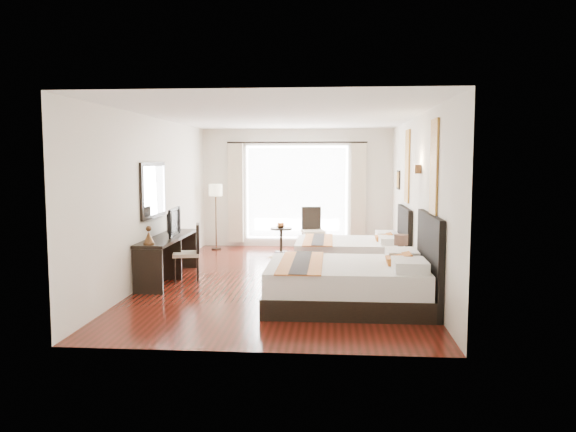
# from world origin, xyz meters

# --- Properties ---
(floor) EXTENTS (4.50, 7.50, 0.01)m
(floor) POSITION_xyz_m (0.00, 0.00, -0.01)
(floor) COLOR #39130A
(floor) RESTS_ON ground
(ceiling) EXTENTS (4.50, 7.50, 0.02)m
(ceiling) POSITION_xyz_m (0.00, 0.00, 2.79)
(ceiling) COLOR white
(ceiling) RESTS_ON wall_headboard
(wall_headboard) EXTENTS (0.01, 7.50, 2.80)m
(wall_headboard) POSITION_xyz_m (2.25, 0.00, 1.40)
(wall_headboard) COLOR silver
(wall_headboard) RESTS_ON floor
(wall_desk) EXTENTS (0.01, 7.50, 2.80)m
(wall_desk) POSITION_xyz_m (-2.25, 0.00, 1.40)
(wall_desk) COLOR silver
(wall_desk) RESTS_ON floor
(wall_window) EXTENTS (4.50, 0.01, 2.80)m
(wall_window) POSITION_xyz_m (0.00, 3.75, 1.40)
(wall_window) COLOR silver
(wall_window) RESTS_ON floor
(wall_entry) EXTENTS (4.50, 0.01, 2.80)m
(wall_entry) POSITION_xyz_m (0.00, -3.75, 1.40)
(wall_entry) COLOR silver
(wall_entry) RESTS_ON floor
(window_glass) EXTENTS (2.40, 0.02, 2.20)m
(window_glass) POSITION_xyz_m (0.00, 3.73, 1.30)
(window_glass) COLOR white
(window_glass) RESTS_ON wall_window
(sheer_curtain) EXTENTS (2.30, 0.02, 2.10)m
(sheer_curtain) POSITION_xyz_m (0.00, 3.67, 1.30)
(sheer_curtain) COLOR white
(sheer_curtain) RESTS_ON wall_window
(drape_left) EXTENTS (0.35, 0.14, 2.35)m
(drape_left) POSITION_xyz_m (-1.45, 3.63, 1.28)
(drape_left) COLOR #C2AC96
(drape_left) RESTS_ON floor
(drape_right) EXTENTS (0.35, 0.14, 2.35)m
(drape_right) POSITION_xyz_m (1.45, 3.63, 1.28)
(drape_right) COLOR #C2AC96
(drape_right) RESTS_ON floor
(art_panel_near) EXTENTS (0.03, 0.50, 1.35)m
(art_panel_near) POSITION_xyz_m (2.23, -1.70, 1.95)
(art_panel_near) COLOR maroon
(art_panel_near) RESTS_ON wall_headboard
(art_panel_far) EXTENTS (0.03, 0.50, 1.35)m
(art_panel_far) POSITION_xyz_m (2.23, 1.05, 1.95)
(art_panel_far) COLOR maroon
(art_panel_far) RESTS_ON wall_headboard
(wall_sconce) EXTENTS (0.10, 0.14, 0.14)m
(wall_sconce) POSITION_xyz_m (2.19, -0.47, 1.92)
(wall_sconce) COLOR #432C18
(wall_sconce) RESTS_ON wall_headboard
(mirror_frame) EXTENTS (0.04, 1.25, 0.95)m
(mirror_frame) POSITION_xyz_m (-2.22, -0.18, 1.55)
(mirror_frame) COLOR black
(mirror_frame) RESTS_ON wall_desk
(mirror_glass) EXTENTS (0.01, 1.12, 0.82)m
(mirror_glass) POSITION_xyz_m (-2.19, -0.18, 1.55)
(mirror_glass) COLOR white
(mirror_glass) RESTS_ON mirror_frame
(bed_near) EXTENTS (2.33, 1.81, 1.32)m
(bed_near) POSITION_xyz_m (1.14, -1.70, 0.34)
(bed_near) COLOR black
(bed_near) RESTS_ON floor
(bed_far) EXTENTS (2.10, 1.64, 1.18)m
(bed_far) POSITION_xyz_m (1.25, 1.05, 0.31)
(bed_far) COLOR black
(bed_far) RESTS_ON floor
(nightstand) EXTENTS (0.37, 0.46, 0.44)m
(nightstand) POSITION_xyz_m (1.96, -0.47, 0.22)
(nightstand) COLOR black
(nightstand) RESTS_ON floor
(table_lamp) EXTENTS (0.23, 0.23, 0.36)m
(table_lamp) POSITION_xyz_m (1.96, -0.42, 0.74)
(table_lamp) COLOR black
(table_lamp) RESTS_ON nightstand
(vase) EXTENTS (0.12, 0.12, 0.12)m
(vase) POSITION_xyz_m (1.99, -0.65, 0.56)
(vase) COLOR black
(vase) RESTS_ON nightstand
(console_desk) EXTENTS (0.50, 2.20, 0.76)m
(console_desk) POSITION_xyz_m (-1.99, -0.18, 0.38)
(console_desk) COLOR black
(console_desk) RESTS_ON floor
(television) EXTENTS (0.18, 0.84, 0.48)m
(television) POSITION_xyz_m (-1.97, -0.09, 1.00)
(television) COLOR black
(television) RESTS_ON console_desk
(bronze_figurine) EXTENTS (0.21, 0.21, 0.26)m
(bronze_figurine) POSITION_xyz_m (-1.99, -1.16, 0.88)
(bronze_figurine) COLOR #432C18
(bronze_figurine) RESTS_ON console_desk
(desk_chair) EXTENTS (0.54, 0.54, 0.97)m
(desk_chair) POSITION_xyz_m (-1.64, -0.18, 0.30)
(desk_chair) COLOR beige
(desk_chair) RESTS_ON floor
(floor_lamp) EXTENTS (0.30, 0.30, 1.51)m
(floor_lamp) POSITION_xyz_m (-1.84, 3.17, 1.27)
(floor_lamp) COLOR black
(floor_lamp) RESTS_ON floor
(side_table) EXTENTS (0.49, 0.49, 0.56)m
(side_table) POSITION_xyz_m (-0.29, 2.81, 0.28)
(side_table) COLOR black
(side_table) RESTS_ON floor
(fruit_bowl) EXTENTS (0.22, 0.22, 0.05)m
(fruit_bowl) POSITION_xyz_m (-0.30, 2.82, 0.59)
(fruit_bowl) COLOR #482D19
(fruit_bowl) RESTS_ON side_table
(window_chair) EXTENTS (0.57, 0.57, 1.02)m
(window_chair) POSITION_xyz_m (0.41, 2.90, 0.31)
(window_chair) COLOR beige
(window_chair) RESTS_ON floor
(jute_rug) EXTENTS (1.37, 1.13, 0.01)m
(jute_rug) POSITION_xyz_m (0.17, 2.31, 0.01)
(jute_rug) COLOR tan
(jute_rug) RESTS_ON floor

